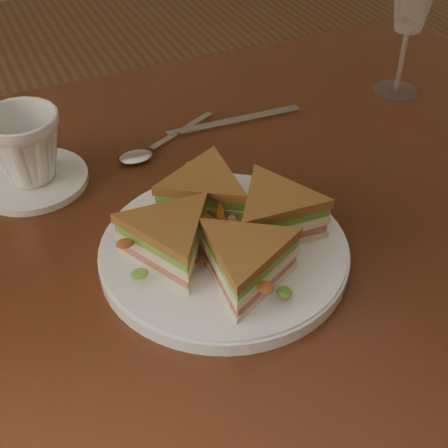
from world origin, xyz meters
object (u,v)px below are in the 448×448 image
coffee_cup (25,147)px  knife (230,122)px  spoon (148,151)px  saucer (33,180)px  sandwich_wedges (224,227)px  plate (224,252)px  table (221,256)px

coffee_cup → knife: bearing=-18.4°
spoon → saucer: same height
knife → sandwich_wedges: bearing=-113.5°
plate → sandwich_wedges: bearing=180.0°
knife → saucer: saucer is taller
plate → spoon: plate is taller
spoon → saucer: 0.16m
knife → spoon: bearing=-166.9°
sandwich_wedges → knife: sandwich_wedges is taller
spoon → saucer: bearing=155.3°
plate → saucer: 0.29m
spoon → knife: spoon is taller
table → saucer: saucer is taller
plate → sandwich_wedges: sandwich_wedges is taller
table → sandwich_wedges: 0.18m
table → coffee_cup: 0.29m
table → spoon: 0.18m
sandwich_wedges → coffee_cup: bearing=125.3°
saucer → table: bearing=-33.2°
sandwich_wedges → saucer: 0.29m
spoon → plate: bearing=-114.3°
table → knife: (0.09, 0.17, 0.10)m
sandwich_wedges → spoon: bearing=91.6°
spoon → sandwich_wedges: bearing=-114.3°
spoon → knife: 0.14m
table → sandwich_wedges: (-0.04, -0.10, 0.14)m
knife → saucer: size_ratio=1.49×
spoon → coffee_cup: bearing=155.3°
sandwich_wedges → spoon: 0.25m
saucer → coffee_cup: bearing=0.0°
plate → coffee_cup: bearing=125.3°
plate → spoon: size_ratio=1.66×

